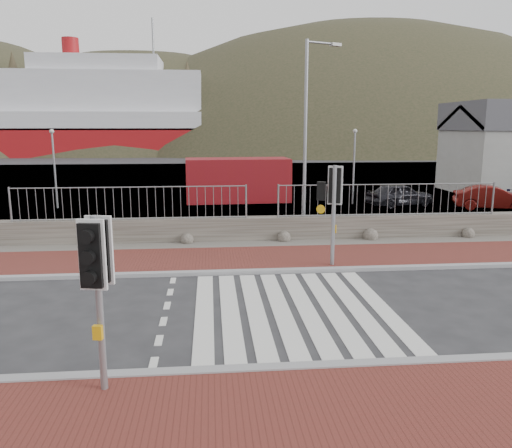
{
  "coord_description": "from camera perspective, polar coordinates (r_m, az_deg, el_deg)",
  "views": [
    {
      "loc": [
        -1.91,
        -11.06,
        4.25
      ],
      "look_at": [
        -0.61,
        3.0,
        1.48
      ],
      "focal_mm": 35.0,
      "sensor_mm": 36.0,
      "label": 1
    }
  ],
  "objects": [
    {
      "name": "traffic_signal_near",
      "position": [
        8.1,
        -17.72,
        -4.68
      ],
      "size": [
        0.46,
        0.32,
        2.93
      ],
      "rotation": [
        0.0,
        0.0,
        -0.18
      ],
      "color": "gray",
      "rests_on": "ground"
    },
    {
      "name": "streetlight",
      "position": [
        19.58,
        5.98,
        10.83
      ],
      "size": [
        1.5,
        0.72,
        7.43
      ],
      "rotation": [
        0.0,
        0.0,
        0.38
      ],
      "color": "gray",
      "rests_on": "ground"
    },
    {
      "name": "hills_backdrop",
      "position": [
        103.03,
        -0.26,
        -4.28
      ],
      "size": [
        254.0,
        90.0,
        100.0
      ],
      "color": "#292E1B",
      "rests_on": "ground"
    },
    {
      "name": "gravel_strip",
      "position": [
        18.16,
        0.91,
        -2.35
      ],
      "size": [
        40.0,
        1.5,
        0.06
      ],
      "primitive_type": "cube",
      "color": "#59544C",
      "rests_on": "ground"
    },
    {
      "name": "shipping_container",
      "position": [
        28.84,
        -2.12,
        5.07
      ],
      "size": [
        6.0,
        2.73,
        2.46
      ],
      "primitive_type": "cube",
      "rotation": [
        0.0,
        0.0,
        0.05
      ],
      "color": "maroon",
      "rests_on": "ground"
    },
    {
      "name": "water",
      "position": [
        74.11,
        -3.82,
        7.78
      ],
      "size": [
        220.0,
        50.0,
        0.05
      ],
      "primitive_type": "cube",
      "color": "#3F4C54",
      "rests_on": "ground"
    },
    {
      "name": "quay",
      "position": [
        39.24,
        -2.46,
        4.86
      ],
      "size": [
        120.0,
        40.0,
        0.5
      ],
      "primitive_type": "cube",
      "color": "#4C4C4F",
      "rests_on": "ground"
    },
    {
      "name": "car_b",
      "position": [
        28.63,
        25.4,
        2.73
      ],
      "size": [
        3.98,
        2.46,
        1.24
      ],
      "primitive_type": "imported",
      "rotation": [
        0.0,
        0.0,
        1.24
      ],
      "color": "#570F0C",
      "rests_on": "ground"
    },
    {
      "name": "ground",
      "position": [
        12.0,
        4.3,
        -9.68
      ],
      "size": [
        220.0,
        220.0,
        0.0
      ],
      "primitive_type": "plane",
      "color": "#28282B",
      "rests_on": "ground"
    },
    {
      "name": "traffic_signal_far",
      "position": [
        15.12,
        8.75,
        3.45
      ],
      "size": [
        0.76,
        0.49,
        3.12
      ],
      "rotation": [
        0.0,
        0.0,
        2.74
      ],
      "color": "gray",
      "rests_on": "ground"
    },
    {
      "name": "railing",
      "position": [
        18.47,
        0.71,
        3.53
      ],
      "size": [
        18.07,
        0.07,
        1.22
      ],
      "color": "gray",
      "rests_on": "stone_wall"
    },
    {
      "name": "kerb_near",
      "position": [
        9.29,
        7.47,
        -15.89
      ],
      "size": [
        40.0,
        0.25,
        0.12
      ],
      "primitive_type": "cube",
      "color": "gray",
      "rests_on": "ground"
    },
    {
      "name": "car_a",
      "position": [
        28.14,
        16.08,
        3.25
      ],
      "size": [
        3.93,
        2.4,
        1.25
      ],
      "primitive_type": "imported",
      "rotation": [
        0.0,
        0.0,
        1.84
      ],
      "color": "black",
      "rests_on": "ground"
    },
    {
      "name": "ferry",
      "position": [
        82.18,
        -21.76,
        11.09
      ],
      "size": [
        50.0,
        16.0,
        20.0
      ],
      "color": "maroon",
      "rests_on": "ground"
    },
    {
      "name": "sidewalk_near",
      "position": [
        7.63,
        11.03,
        -22.65
      ],
      "size": [
        40.0,
        4.0,
        0.08
      ],
      "primitive_type": "cube",
      "color": "maroon",
      "rests_on": "ground"
    },
    {
      "name": "zebra_crossing",
      "position": [
        12.0,
        4.3,
        -9.65
      ],
      "size": [
        4.62,
        5.6,
        0.01
      ],
      "color": "silver",
      "rests_on": "ground"
    },
    {
      "name": "sidewalk_far",
      "position": [
        16.24,
        1.67,
        -3.94
      ],
      "size": [
        40.0,
        3.0,
        0.08
      ],
      "primitive_type": "cube",
      "color": "maroon",
      "rests_on": "ground"
    },
    {
      "name": "stone_wall",
      "position": [
        18.85,
        0.66,
        -0.54
      ],
      "size": [
        40.0,
        0.6,
        0.9
      ],
      "primitive_type": "cube",
      "color": "#4D483F",
      "rests_on": "ground"
    },
    {
      "name": "kerb_far",
      "position": [
        14.8,
        2.38,
        -5.4
      ],
      "size": [
        40.0,
        0.25,
        0.12
      ],
      "primitive_type": "cube",
      "color": "gray",
      "rests_on": "ground"
    }
  ]
}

